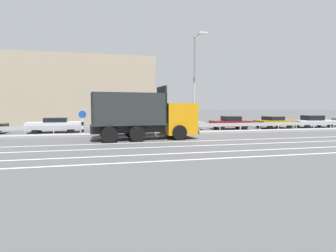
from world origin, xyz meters
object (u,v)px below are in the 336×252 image
dump_truck (157,120)px  median_road_sign (83,123)px  parked_car_5 (230,122)px  parked_car_7 (313,121)px  street_lamp_1 (195,80)px  parked_car_6 (274,122)px  parked_car_4 (181,123)px  parked_car_2 (55,125)px  parked_car_3 (115,125)px

dump_truck → median_road_sign: size_ratio=3.70×
parked_car_5 → parked_car_7: 10.06m
street_lamp_1 → parked_car_6: bearing=19.2°
parked_car_4 → parked_car_2: bearing=-89.5°
parked_car_3 → street_lamp_1: bearing=-118.7°
dump_truck → parked_car_4: bearing=146.5°
dump_truck → parked_car_3: size_ratio=1.75×
parked_car_2 → parked_car_4: bearing=-93.2°
parked_car_5 → parked_car_7: (10.06, -0.05, -0.00)m
median_road_sign → street_lamp_1: size_ratio=0.25×
dump_truck → parked_car_6: dump_truck is taller
median_road_sign → parked_car_2: 4.65m
dump_truck → parked_car_5: (8.86, 6.32, -0.64)m
street_lamp_1 → parked_car_5: (5.09, 3.55, -3.89)m
street_lamp_1 → parked_car_6: (10.18, 3.55, -3.91)m
parked_car_6 → parked_car_3: bearing=-94.4°
street_lamp_1 → parked_car_4: (-0.12, 3.84, -3.89)m
median_road_sign → parked_car_4: size_ratio=0.46×
parked_car_2 → parked_car_3: parked_car_2 is taller
parked_car_2 → parked_car_5: (16.90, -0.26, -0.01)m
parked_car_4 → parked_car_7: (15.26, -0.34, -0.00)m
parked_car_6 → parked_car_4: bearing=-95.8°
street_lamp_1 → parked_car_7: 16.02m
parked_car_5 → parked_car_6: 5.09m
dump_truck → parked_car_7: 19.94m
dump_truck → street_lamp_1: street_lamp_1 is taller
street_lamp_1 → parked_car_3: (-6.51, 3.62, -3.93)m
street_lamp_1 → parked_car_5: street_lamp_1 is taller
parked_car_4 → parked_car_6: 10.30m
dump_truck → median_road_sign: bearing=-122.3°
parked_car_2 → parked_car_7: size_ratio=0.99×
parked_car_4 → parked_car_5: parked_car_4 is taller
parked_car_2 → parked_car_3: bearing=-95.3°
parked_car_2 → parked_car_4: 11.70m
parked_car_6 → parked_car_7: parked_car_7 is taller
median_road_sign → parked_car_5: 14.64m
parked_car_3 → parked_car_6: parked_car_6 is taller
parked_car_3 → parked_car_7: 21.65m
parked_car_3 → parked_car_7: (21.65, -0.12, 0.04)m
parked_car_6 → parked_car_2: bearing=-94.8°
street_lamp_1 → parked_car_5: 7.32m
median_road_sign → dump_truck: bearing=-27.8°
parked_car_5 → parked_car_2: bearing=93.7°
dump_truck → parked_car_3: dump_truck is taller
parked_car_3 → parked_car_2: bearing=88.4°
parked_car_4 → street_lamp_1: bearing=2.1°
dump_truck → parked_car_5: 10.90m
street_lamp_1 → dump_truck: bearing=-143.7°
parked_car_7 → parked_car_4: bearing=-89.1°
median_road_sign → parked_car_5: (14.20, 3.51, -0.36)m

